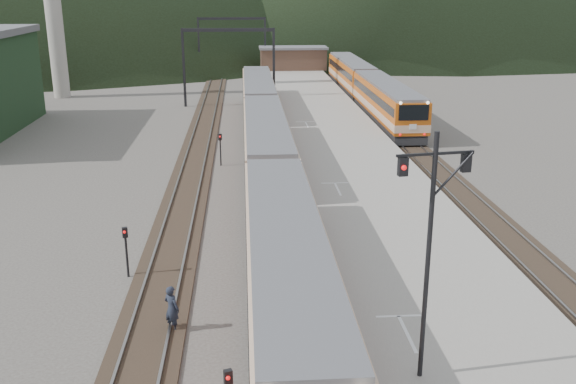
{
  "coord_description": "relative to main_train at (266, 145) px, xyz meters",
  "views": [
    {
      "loc": [
        -1.45,
        -12.44,
        11.93
      ],
      "look_at": [
        0.72,
        18.55,
        2.0
      ],
      "focal_mm": 40.0,
      "sensor_mm": 36.0,
      "label": 1
    }
  ],
  "objects": [
    {
      "name": "station_shed",
      "position": [
        5.6,
        49.18,
        0.59
      ],
      "size": [
        9.4,
        4.4,
        3.1
      ],
      "color": "#4C3528",
      "rests_on": "platform"
    },
    {
      "name": "second_train",
      "position": [
        11.5,
        25.54,
        -0.03
      ],
      "size": [
        2.82,
        38.48,
        3.45
      ],
      "color": "#BE5411",
      "rests_on": "track_second"
    },
    {
      "name": "platform",
      "position": [
        5.6,
        9.18,
        -1.48
      ],
      "size": [
        8.0,
        100.0,
        1.0
      ],
      "primitive_type": "cube",
      "color": "gray",
      "rests_on": "ground"
    },
    {
      "name": "track_main",
      "position": [
        0.0,
        11.18,
        -1.91
      ],
      "size": [
        2.6,
        200.0,
        0.23
      ],
      "color": "black",
      "rests_on": "ground"
    },
    {
      "name": "gantry_near",
      "position": [
        -2.85,
        26.18,
        3.6
      ],
      "size": [
        9.55,
        0.25,
        8.0
      ],
      "color": "black",
      "rests_on": "ground"
    },
    {
      "name": "gantry_far",
      "position": [
        -2.85,
        51.18,
        3.6
      ],
      "size": [
        9.55,
        0.25,
        8.0
      ],
      "color": "black",
      "rests_on": "ground"
    },
    {
      "name": "track_far",
      "position": [
        -5.0,
        11.18,
        -1.91
      ],
      "size": [
        2.6,
        200.0,
        0.23
      ],
      "color": "black",
      "rests_on": "ground"
    },
    {
      "name": "short_signal_c",
      "position": [
        -6.57,
        -15.55,
        -0.52
      ],
      "size": [
        0.26,
        0.22,
        2.27
      ],
      "color": "black",
      "rests_on": "ground"
    },
    {
      "name": "worker",
      "position": [
        -4.19,
        -20.28,
        -1.1
      ],
      "size": [
        0.77,
        0.73,
        1.77
      ],
      "primitive_type": "imported",
      "rotation": [
        0.0,
        0.0,
        2.47
      ],
      "color": "#1E2331",
      "rests_on": "ground"
    },
    {
      "name": "main_train",
      "position": [
        0.0,
        0.0,
        0.0
      ],
      "size": [
        2.87,
        58.92,
        3.5
      ],
      "color": "#CFA888",
      "rests_on": "track_main"
    },
    {
      "name": "signal_mast",
      "position": [
        3.58,
        -25.18,
        3.49
      ],
      "size": [
        2.19,
        0.48,
        7.35
      ],
      "color": "black",
      "rests_on": "platform"
    },
    {
      "name": "track_second",
      "position": [
        11.5,
        11.18,
        -1.91
      ],
      "size": [
        2.6,
        200.0,
        0.23
      ],
      "color": "black",
      "rests_on": "ground"
    },
    {
      "name": "short_signal_b",
      "position": [
        -3.11,
        2.38,
        -0.52
      ],
      "size": [
        0.26,
        0.22,
        2.27
      ],
      "color": "black",
      "rests_on": "ground"
    }
  ]
}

